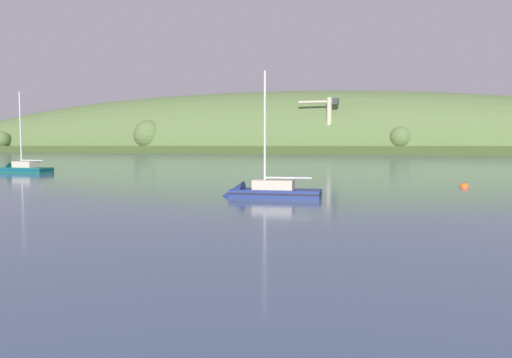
# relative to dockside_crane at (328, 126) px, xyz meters

# --- Properties ---
(far_shoreline_hill) EXTENTS (526.48, 109.19, 58.14)m
(far_shoreline_hill) POSITION_rel_dockside_crane_xyz_m (-47.88, 22.16, -11.25)
(far_shoreline_hill) COLOR #3C4E24
(far_shoreline_hill) RESTS_ON ground
(dockside_crane) EXTENTS (16.50, 5.21, 22.79)m
(dockside_crane) POSITION_rel_dockside_crane_xyz_m (0.00, 0.00, 0.00)
(dockside_crane) COLOR #4C4C51
(dockside_crane) RESTS_ON ground
(sailboat_midwater_white) EXTENTS (7.12, 3.78, 9.53)m
(sailboat_midwater_white) POSITION_rel_dockside_crane_xyz_m (50.59, -165.81, -11.22)
(sailboat_midwater_white) COLOR navy
(sailboat_midwater_white) RESTS_ON ground
(sailboat_far_left) EXTENTS (7.71, 3.02, 11.38)m
(sailboat_far_left) POSITION_rel_dockside_crane_xyz_m (9.35, -152.13, -11.06)
(sailboat_far_left) COLOR #0F564C
(sailboat_far_left) RESTS_ON ground
(mooring_buoy_foreground) EXTENTS (0.75, 0.75, 0.83)m
(mooring_buoy_foreground) POSITION_rel_dockside_crane_xyz_m (62.17, -151.06, -11.36)
(mooring_buoy_foreground) COLOR #EA5B19
(mooring_buoy_foreground) RESTS_ON ground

